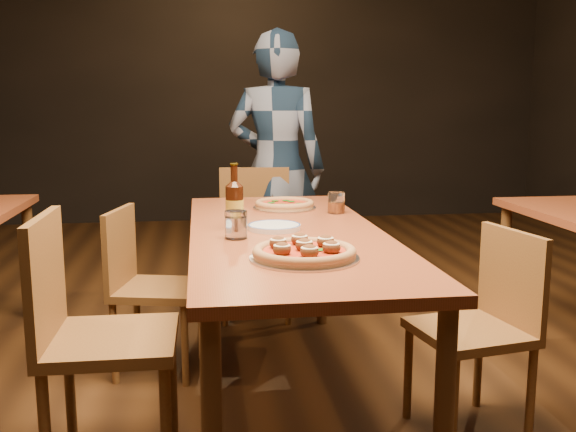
{
  "coord_description": "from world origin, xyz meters",
  "views": [
    {
      "loc": [
        -0.36,
        -2.62,
        1.27
      ],
      "look_at": [
        0.0,
        -0.05,
        0.82
      ],
      "focal_mm": 40.0,
      "sensor_mm": 36.0,
      "label": 1
    }
  ],
  "objects": [
    {
      "name": "amber_glass",
      "position": [
        0.3,
        0.4,
        0.8
      ],
      "size": [
        0.08,
        0.08,
        0.1
      ],
      "primitive_type": "cylinder",
      "color": "#9D4311",
      "rests_on": "table_main"
    },
    {
      "name": "beer_bottle",
      "position": [
        -0.21,
        0.07,
        0.85
      ],
      "size": [
        0.08,
        0.08,
        0.27
      ],
      "rotation": [
        0.0,
        0.0,
        -0.38
      ],
      "color": "black",
      "rests_on": "table_main"
    },
    {
      "name": "pizza_margherita",
      "position": [
        0.07,
        0.58,
        0.77
      ],
      "size": [
        0.32,
        0.32,
        0.04
      ],
      "rotation": [
        0.0,
        0.0,
        0.26
      ],
      "color": "#B7B7BF",
      "rests_on": "table_main"
    },
    {
      "name": "pizza_meatball",
      "position": [
        -0.01,
        -0.51,
        0.78
      ],
      "size": [
        0.38,
        0.38,
        0.07
      ],
      "rotation": [
        0.0,
        0.0,
        0.27
      ],
      "color": "#B7B7BF",
      "rests_on": "table_main"
    },
    {
      "name": "chair_end",
      "position": [
        -0.03,
        1.14,
        0.46
      ],
      "size": [
        0.46,
        0.46,
        0.93
      ],
      "primitive_type": null,
      "rotation": [
        0.0,
        0.0,
        -0.07
      ],
      "color": "brown",
      "rests_on": "ground"
    },
    {
      "name": "chair_main_nw",
      "position": [
        -0.67,
        -0.45,
        0.48
      ],
      "size": [
        0.45,
        0.45,
        0.95
      ],
      "primitive_type": null,
      "rotation": [
        0.0,
        0.0,
        1.56
      ],
      "color": "brown",
      "rests_on": "ground"
    },
    {
      "name": "chair_main_e",
      "position": [
        0.66,
        -0.38,
        0.42
      ],
      "size": [
        0.45,
        0.45,
        0.83
      ],
      "primitive_type": null,
      "rotation": [
        0.0,
        0.0,
        -1.39
      ],
      "color": "brown",
      "rests_on": "ground"
    },
    {
      "name": "water_glass",
      "position": [
        -0.22,
        -0.14,
        0.81
      ],
      "size": [
        0.09,
        0.09,
        0.11
      ],
      "primitive_type": "cylinder",
      "color": "white",
      "rests_on": "table_main"
    },
    {
      "name": "ground",
      "position": [
        0.0,
        0.0,
        0.0
      ],
      "size": [
        9.0,
        9.0,
        0.0
      ],
      "primitive_type": "plane",
      "color": "black"
    },
    {
      "name": "chair_main_sw",
      "position": [
        -0.56,
        0.38,
        0.41
      ],
      "size": [
        0.46,
        0.46,
        0.83
      ],
      "primitive_type": null,
      "rotation": [
        0.0,
        0.0,
        1.34
      ],
      "color": "brown",
      "rests_on": "ground"
    },
    {
      "name": "diner",
      "position": [
        0.14,
        1.46,
        0.87
      ],
      "size": [
        0.73,
        0.6,
        1.73
      ],
      "primitive_type": "imported",
      "rotation": [
        0.0,
        0.0,
        2.81
      ],
      "color": "black",
      "rests_on": "ground"
    },
    {
      "name": "plate_stack",
      "position": [
        -0.05,
        0.03,
        0.76
      ],
      "size": [
        0.22,
        0.22,
        0.02
      ],
      "primitive_type": "cylinder",
      "color": "white",
      "rests_on": "table_main"
    },
    {
      "name": "table_main",
      "position": [
        0.0,
        0.0,
        0.68
      ],
      "size": [
        0.8,
        2.0,
        0.75
      ],
      "color": "brown",
      "rests_on": "ground"
    }
  ]
}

